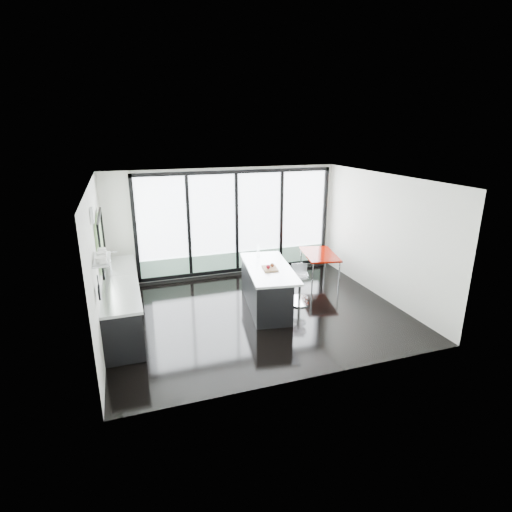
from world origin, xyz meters
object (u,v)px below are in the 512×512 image
object	(u,v)px
bar_stool_near	(300,289)
red_table	(319,267)
bar_stool_far	(300,286)
island	(265,286)

from	to	relation	value
bar_stool_near	red_table	world-z (taller)	red_table
bar_stool_far	island	bearing A→B (deg)	174.37
bar_stool_near	bar_stool_far	world-z (taller)	bar_stool_near
island	bar_stool_far	distance (m)	0.89
island	bar_stool_near	distance (m)	0.77
bar_stool_near	bar_stool_far	xyz separation A→B (m)	(0.13, 0.25, -0.03)
bar_stool_near	island	bearing A→B (deg)	-175.45
island	bar_stool_far	xyz separation A→B (m)	(0.87, 0.08, -0.14)
bar_stool_near	bar_stool_far	size ratio (longest dim) A/B	1.10
bar_stool_near	bar_stool_far	bearing A→B (deg)	80.48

